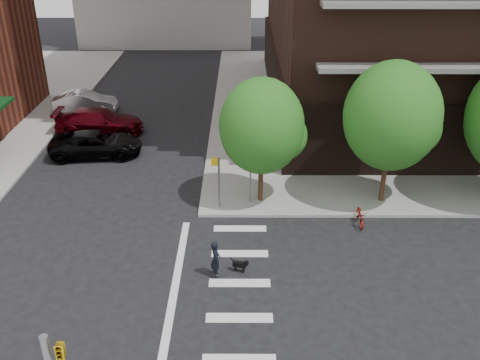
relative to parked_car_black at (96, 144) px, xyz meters
name	(u,v)px	position (x,y,z in m)	size (l,w,h in m)	color
ground	(156,318)	(5.50, -14.14, -0.74)	(120.00, 120.00, 0.00)	black
sidewalk_ne	(474,104)	(26.00, 9.36, -0.66)	(39.00, 33.00, 0.15)	gray
crosswalk	(217,318)	(7.71, -14.14, -0.73)	(3.85, 13.00, 0.01)	silver
tree_a	(262,126)	(9.50, -5.64, 3.31)	(4.00, 4.00, 5.90)	#301E11
tree_b	(392,116)	(15.50, -5.64, 3.81)	(4.50, 4.50, 6.65)	#301E11
pedestrian_signal	(226,174)	(7.82, -6.22, 1.12)	(2.18, 0.67, 2.60)	slate
parked_car_black	(96,144)	(0.00, 0.00, 0.00)	(5.32, 2.45, 1.48)	black
parked_car_maroon	(99,121)	(-0.66, 3.59, 0.08)	(5.61, 2.28, 1.63)	#43030B
parked_car_silver	(85,102)	(-2.70, 7.79, 0.00)	(4.50, 1.57, 1.48)	#BBBCC3
scooter	(360,215)	(14.07, -7.64, -0.32)	(0.56, 1.61, 0.84)	maroon
dog_walker	(216,259)	(7.56, -11.65, 0.05)	(0.38, 0.58, 1.59)	black
dog	(240,264)	(8.52, -11.38, -0.40)	(0.65, 0.34, 0.54)	black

